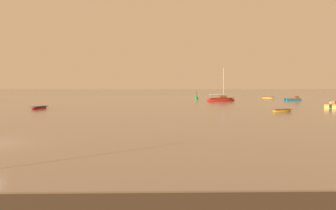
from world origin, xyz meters
name	(u,v)px	position (x,y,z in m)	size (l,w,h in m)	color
rowboat_moored_0	(282,111)	(27.04, 24.95, 0.14)	(3.38, 2.34, 0.51)	gold
rowboat_moored_3	(39,108)	(-7.66, 31.45, 0.15)	(1.99, 3.70, 0.55)	red
rowboat_moored_4	(268,98)	(41.51, 75.36, 0.19)	(3.34, 4.71, 0.71)	gold
motorboat_moored_1	(333,106)	(38.56, 33.61, 0.24)	(4.33, 5.17, 1.74)	gold
sailboat_moored_0	(221,100)	(24.74, 57.37, 0.35)	(7.48, 4.27, 8.01)	red
motorboat_moored_2	(295,100)	(42.86, 59.51, 0.26)	(4.76, 2.57, 1.72)	#197084
channel_buoy	(196,97)	(20.42, 69.78, 0.46)	(0.90, 0.90, 2.30)	#198C2D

